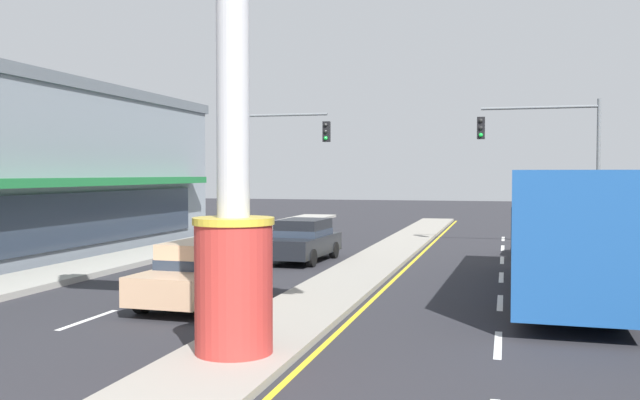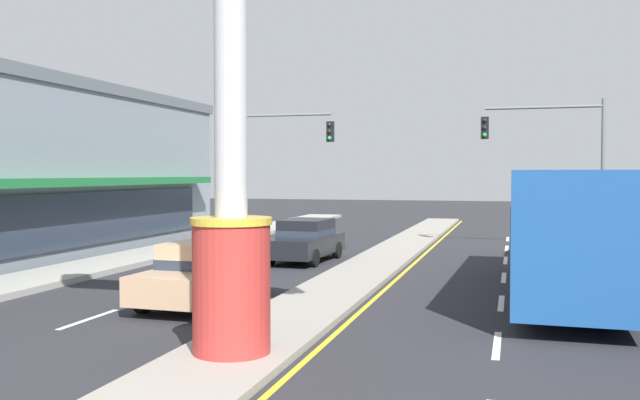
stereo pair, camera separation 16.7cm
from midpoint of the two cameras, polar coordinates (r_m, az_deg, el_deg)
median_strip at (r=22.84m, az=3.29°, el=-5.70°), size 2.08×52.00×0.14m
sidewalk_left at (r=24.40m, az=-18.61°, el=-5.26°), size 2.41×60.00×0.18m
lane_markings at (r=21.54m, az=2.56°, el=-6.36°), size 8.82×52.00×0.01m
district_sign at (r=11.97m, az=-7.48°, el=5.92°), size 7.13×1.39×8.13m
traffic_light_left_side at (r=32.75m, az=-4.43°, el=3.99°), size 4.86×0.46×6.20m
traffic_light_right_side at (r=30.18m, az=18.21°, el=4.05°), size 4.86×0.46×6.20m
sedan_near_right_lane at (r=25.56m, az=-1.61°, el=-3.24°), size 2.01×4.39×1.53m
bus_far_right_lane at (r=19.37m, az=19.14°, el=-1.88°), size 2.87×11.27×3.26m
sedan_near_left_lane at (r=17.43m, az=-9.82°, el=-5.80°), size 1.97×4.37×1.53m
sedan_mid_left_lane at (r=28.11m, az=17.79°, el=-2.86°), size 2.01×4.39×1.53m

